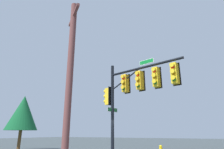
# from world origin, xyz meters

# --- Properties ---
(signal_pole_assembly) EXTENTS (5.42, 1.73, 6.10)m
(signal_pole_assembly) POSITION_xyz_m (1.63, -0.38, 4.29)
(signal_pole_assembly) COLOR black
(signal_pole_assembly) RESTS_ON ground_plane
(utility_pole) EXTENTS (1.49, 1.21, 7.48)m
(utility_pole) POSITION_xyz_m (0.70, -4.99, 3.88)
(utility_pole) COLOR brown
(utility_pole) RESTS_ON ground_plane
(tree_near) EXTENTS (3.30, 3.30, 5.68)m
(tree_near) POSITION_xyz_m (-12.70, 3.03, 3.84)
(tree_near) COLOR brown
(tree_near) RESTS_ON ground_plane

